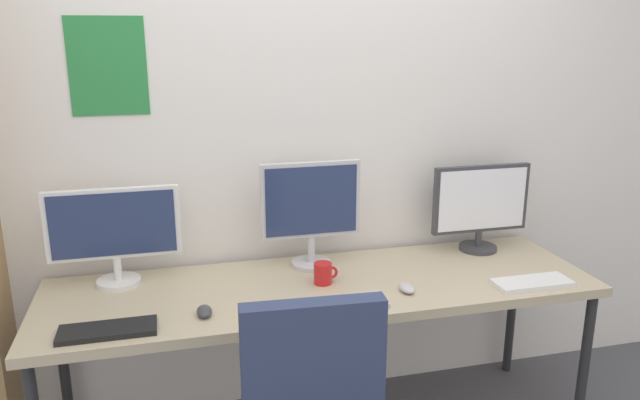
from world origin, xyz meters
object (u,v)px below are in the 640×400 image
at_px(monitor_left, 114,230).
at_px(mouse_left_side, 204,311).
at_px(monitor_right, 481,205).
at_px(keyboard_center, 338,304).
at_px(desk, 323,294).
at_px(keyboard_right, 532,283).
at_px(monitor_center, 311,208).
at_px(mouse_right_side, 407,288).
at_px(coffee_mug, 323,273).
at_px(keyboard_left, 108,330).

height_order(monitor_left, mouse_left_side, monitor_left).
xyz_separation_m(monitor_right, keyboard_center, (-0.83, -0.44, -0.22)).
relative_size(desk, keyboard_right, 7.01).
height_order(monitor_center, monitor_right, monitor_center).
xyz_separation_m(monitor_center, monitor_right, (0.83, 0.00, -0.04)).
distance_m(monitor_left, mouse_left_side, 0.55).
distance_m(desk, keyboard_center, 0.24).
height_order(monitor_left, keyboard_center, monitor_left).
bearing_deg(monitor_right, keyboard_center, -151.89).
bearing_deg(monitor_center, keyboard_right, -27.77).
bearing_deg(mouse_left_side, keyboard_center, -6.32).
relative_size(monitor_center, mouse_right_side, 4.95).
relative_size(desk, mouse_right_side, 23.92).
bearing_deg(monitor_left, keyboard_center, -28.11).
height_order(monitor_center, coffee_mug, monitor_center).
height_order(desk, keyboard_right, keyboard_right).
bearing_deg(mouse_left_side, mouse_right_side, 0.78).
bearing_deg(keyboard_center, monitor_left, 151.89).
bearing_deg(monitor_right, keyboard_right, -88.44).
distance_m(desk, monitor_right, 0.90).
bearing_deg(mouse_left_side, keyboard_right, -2.37).
distance_m(desk, coffee_mug, 0.09).
bearing_deg(mouse_right_side, keyboard_center, -167.84).
bearing_deg(coffee_mug, desk, -88.82).
xyz_separation_m(keyboard_center, mouse_right_side, (0.31, 0.07, 0.01)).
bearing_deg(mouse_right_side, desk, 152.10).
relative_size(monitor_right, keyboard_left, 1.43).
height_order(monitor_left, coffee_mug, monitor_left).
distance_m(monitor_center, keyboard_right, 0.98).
height_order(keyboard_right, mouse_right_side, mouse_right_side).
xyz_separation_m(monitor_left, coffee_mug, (0.83, -0.21, -0.19)).
xyz_separation_m(mouse_right_side, coffee_mug, (-0.31, 0.17, 0.03)).
bearing_deg(keyboard_right, mouse_left_side, 177.63).
bearing_deg(keyboard_center, keyboard_right, 0.00).
xyz_separation_m(keyboard_center, mouse_left_side, (-0.50, 0.06, 0.01)).
bearing_deg(mouse_left_side, keyboard_left, -170.68).
xyz_separation_m(keyboard_left, keyboard_right, (1.68, 0.00, 0.00)).
bearing_deg(mouse_left_side, monitor_left, 130.17).
bearing_deg(monitor_left, monitor_center, -0.00).
relative_size(desk, keyboard_center, 6.10).
distance_m(monitor_center, monitor_right, 0.83).
xyz_separation_m(monitor_left, monitor_center, (0.83, -0.00, 0.04)).
relative_size(monitor_left, mouse_right_side, 5.55).
distance_m(monitor_right, keyboard_right, 0.49).
distance_m(keyboard_right, mouse_right_side, 0.54).
height_order(monitor_right, keyboard_center, monitor_right).
xyz_separation_m(monitor_center, keyboard_right, (0.84, -0.44, -0.26)).
bearing_deg(desk, coffee_mug, 91.18).
distance_m(monitor_left, coffee_mug, 0.87).
height_order(keyboard_left, keyboard_right, same).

